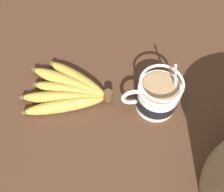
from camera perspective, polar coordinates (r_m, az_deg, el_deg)
table at (r=60.03cm, az=6.19°, el=-3.84°), size 116.51×116.51×2.97cm
coffee_mug at (r=56.43cm, az=10.26°, el=0.01°), size 13.11×9.56×15.10cm
banana_bunch at (r=59.93cm, az=-9.93°, el=1.30°), size 21.58×15.77×4.03cm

